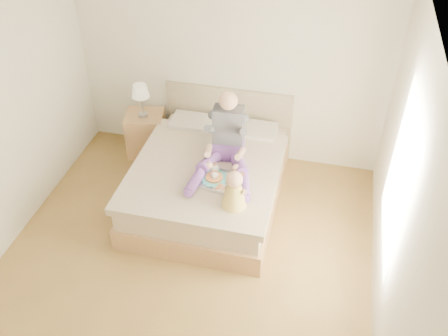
% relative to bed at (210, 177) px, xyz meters
% --- Properties ---
extents(room, '(4.02, 4.22, 2.71)m').
position_rel_bed_xyz_m(room, '(0.08, -1.08, 1.19)').
color(room, brown).
rests_on(room, ground).
extents(bed, '(1.70, 2.18, 1.00)m').
position_rel_bed_xyz_m(bed, '(0.00, 0.00, 0.00)').
color(bed, '#A4794C').
rests_on(bed, ground).
extents(nightstand, '(0.58, 0.54, 0.61)m').
position_rel_bed_xyz_m(nightstand, '(-1.10, 0.71, -0.01)').
color(nightstand, '#A4794C').
rests_on(nightstand, ground).
extents(lamp, '(0.23, 0.23, 0.47)m').
position_rel_bed_xyz_m(lamp, '(-1.10, 0.68, 0.65)').
color(lamp, '#B2B4B9').
rests_on(lamp, nightstand).
extents(adult, '(0.73, 1.06, 0.86)m').
position_rel_bed_xyz_m(adult, '(0.20, -0.01, 0.55)').
color(adult, '#65398E').
rests_on(adult, bed).
extents(tray, '(0.55, 0.45, 0.14)m').
position_rel_bed_xyz_m(tray, '(0.25, -0.39, 0.33)').
color(tray, '#B2B4B9').
rests_on(tray, bed).
extents(baby, '(0.30, 0.40, 0.44)m').
position_rel_bed_xyz_m(baby, '(0.46, -0.72, 0.47)').
color(baby, '#EBC84A').
rests_on(baby, bed).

